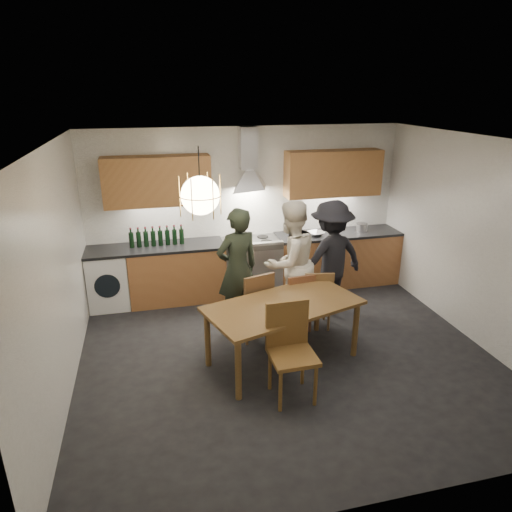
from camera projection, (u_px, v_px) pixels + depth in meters
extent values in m
plane|color=black|center=(286.00, 355.00, 5.70)|extent=(5.00, 5.00, 0.00)
cube|color=white|center=(247.00, 210.00, 7.30)|extent=(5.00, 0.02, 2.60)
cube|color=white|center=(384.00, 366.00, 3.20)|extent=(5.00, 0.02, 2.60)
cube|color=white|center=(57.00, 277.00, 4.70)|extent=(0.02, 4.50, 2.60)
cube|color=white|center=(476.00, 241.00, 5.80)|extent=(0.02, 4.50, 2.60)
cube|color=silver|center=(292.00, 142.00, 4.80)|extent=(5.00, 4.50, 0.02)
cube|color=#BD7C48|center=(177.00, 273.00, 7.07)|extent=(1.45, 0.60, 0.86)
cube|color=#BD7C48|center=(337.00, 259.00, 7.66)|extent=(2.05, 0.60, 0.86)
cube|color=white|center=(109.00, 280.00, 6.85)|extent=(0.58, 0.58, 0.85)
cube|color=black|center=(156.00, 248.00, 6.85)|extent=(2.05, 0.62, 0.04)
cube|color=black|center=(338.00, 234.00, 7.50)|extent=(2.05, 0.62, 0.04)
cube|color=silver|center=(251.00, 269.00, 7.34)|extent=(0.90, 0.60, 0.80)
cube|color=black|center=(255.00, 277.00, 7.09)|extent=(0.78, 0.02, 0.42)
cube|color=slate|center=(251.00, 243.00, 7.19)|extent=(0.90, 0.60, 0.08)
cube|color=silver|center=(255.00, 244.00, 6.93)|extent=(0.90, 0.08, 0.04)
cube|color=#BA7F47|center=(157.00, 181.00, 6.65)|extent=(1.55, 0.35, 0.72)
cube|color=#BA7F47|center=(333.00, 173.00, 7.25)|extent=(1.55, 0.35, 0.72)
cube|color=silver|center=(248.00, 148.00, 6.84)|extent=(0.26, 0.22, 0.62)
cylinder|color=black|center=(199.00, 171.00, 4.58)|extent=(0.01, 0.01, 0.50)
sphere|color=#FFE0A5|center=(200.00, 196.00, 4.66)|extent=(0.40, 0.40, 0.40)
torus|color=gold|center=(200.00, 196.00, 4.66)|extent=(0.43, 0.43, 0.01)
cube|color=brown|center=(284.00, 306.00, 5.34)|extent=(1.99, 1.41, 0.04)
cylinder|color=brown|center=(238.00, 370.00, 4.77)|extent=(0.07, 0.07, 0.72)
cylinder|color=brown|center=(208.00, 339.00, 5.37)|extent=(0.07, 0.07, 0.72)
cylinder|color=brown|center=(355.00, 329.00, 5.57)|extent=(0.07, 0.07, 0.72)
cylinder|color=brown|center=(317.00, 306.00, 6.17)|extent=(0.07, 0.07, 0.72)
cube|color=brown|center=(252.00, 305.00, 5.99)|extent=(0.53, 0.53, 0.04)
cube|color=brown|center=(259.00, 293.00, 5.75)|extent=(0.42, 0.16, 0.47)
cylinder|color=brown|center=(257.00, 313.00, 6.30)|extent=(0.04, 0.04, 0.44)
cylinder|color=brown|center=(270.00, 323.00, 6.02)|extent=(0.04, 0.04, 0.44)
cylinder|color=brown|center=(235.00, 319.00, 6.14)|extent=(0.04, 0.04, 0.44)
cylinder|color=brown|center=(247.00, 330.00, 5.85)|extent=(0.04, 0.04, 0.44)
cube|color=brown|center=(295.00, 301.00, 6.19)|extent=(0.43, 0.43, 0.04)
cube|color=brown|center=(302.00, 291.00, 5.96)|extent=(0.39, 0.08, 0.42)
cylinder|color=brown|center=(300.00, 309.00, 6.45)|extent=(0.03, 0.03, 0.39)
cylinder|color=brown|center=(310.00, 319.00, 6.18)|extent=(0.03, 0.03, 0.39)
cylinder|color=brown|center=(280.00, 312.00, 6.35)|extent=(0.03, 0.03, 0.39)
cylinder|color=brown|center=(289.00, 323.00, 6.08)|extent=(0.03, 0.03, 0.39)
cube|color=brown|center=(316.00, 298.00, 6.27)|extent=(0.45, 0.45, 0.04)
cube|color=brown|center=(319.00, 288.00, 6.03)|extent=(0.39, 0.11, 0.42)
cylinder|color=brown|center=(324.00, 307.00, 6.50)|extent=(0.03, 0.03, 0.40)
cylinder|color=brown|center=(329.00, 318.00, 6.20)|extent=(0.03, 0.03, 0.40)
cylinder|color=brown|center=(303.00, 308.00, 6.49)|extent=(0.03, 0.03, 0.40)
cylinder|color=brown|center=(306.00, 318.00, 6.19)|extent=(0.03, 0.03, 0.40)
cube|color=brown|center=(293.00, 356.00, 4.76)|extent=(0.48, 0.48, 0.04)
cube|color=brown|center=(287.00, 323.00, 4.85)|extent=(0.47, 0.05, 0.52)
cylinder|color=brown|center=(280.00, 391.00, 4.63)|extent=(0.04, 0.04, 0.48)
cylinder|color=brown|center=(270.00, 370.00, 4.98)|extent=(0.04, 0.04, 0.48)
cylinder|color=brown|center=(315.00, 385.00, 4.72)|extent=(0.04, 0.04, 0.48)
cylinder|color=brown|center=(303.00, 365.00, 5.07)|extent=(0.04, 0.04, 0.48)
imported|color=black|center=(238.00, 269.00, 6.15)|extent=(0.71, 0.57, 1.69)
imported|color=silver|center=(290.00, 263.00, 6.27)|extent=(1.04, 0.95, 1.74)
imported|color=black|center=(330.00, 258.00, 6.56)|extent=(1.20, 0.86, 1.68)
imported|color=silver|center=(316.00, 234.00, 7.34)|extent=(0.32, 0.32, 0.06)
cylinder|color=silver|center=(362.00, 227.00, 7.56)|extent=(0.22, 0.22, 0.13)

